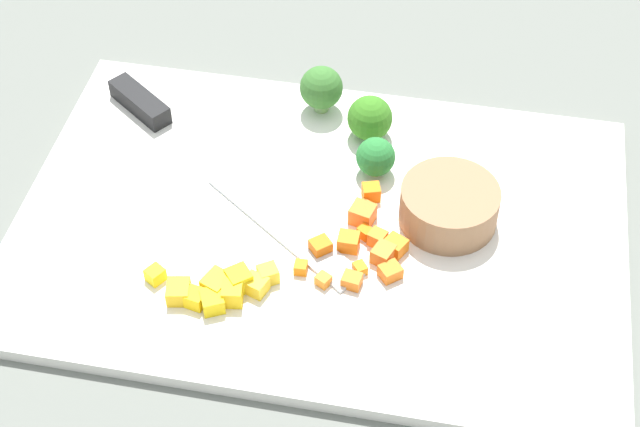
# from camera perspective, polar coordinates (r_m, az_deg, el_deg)

# --- Properties ---
(ground_plane) EXTENTS (4.00, 4.00, 0.00)m
(ground_plane) POSITION_cam_1_polar(r_m,az_deg,el_deg) (0.81, -0.00, -1.06)
(ground_plane) COLOR slate
(cutting_board) EXTENTS (0.50, 0.34, 0.01)m
(cutting_board) POSITION_cam_1_polar(r_m,az_deg,el_deg) (0.80, -0.00, -0.77)
(cutting_board) COLOR white
(cutting_board) RESTS_ON ground_plane
(prep_bowl) EXTENTS (0.08, 0.08, 0.03)m
(prep_bowl) POSITION_cam_1_polar(r_m,az_deg,el_deg) (0.79, 7.58, 0.46)
(prep_bowl) COLOR #916847
(prep_bowl) RESTS_ON cutting_board
(chef_knife) EXTENTS (0.27, 0.21, 0.02)m
(chef_knife) POSITION_cam_1_polar(r_m,az_deg,el_deg) (0.86, -7.87, 4.19)
(chef_knife) COLOR silver
(chef_knife) RESTS_ON cutting_board
(carrot_dice_0) EXTENTS (0.02, 0.02, 0.01)m
(carrot_dice_0) POSITION_cam_1_polar(r_m,az_deg,el_deg) (0.81, 3.02, 1.25)
(carrot_dice_0) COLOR orange
(carrot_dice_0) RESTS_ON cutting_board
(carrot_dice_1) EXTENTS (0.01, 0.01, 0.01)m
(carrot_dice_1) POSITION_cam_1_polar(r_m,az_deg,el_deg) (0.76, -1.14, -3.19)
(carrot_dice_1) COLOR orange
(carrot_dice_1) RESTS_ON cutting_board
(carrot_dice_2) EXTENTS (0.02, 0.02, 0.01)m
(carrot_dice_2) POSITION_cam_1_polar(r_m,az_deg,el_deg) (0.76, 4.15, -3.43)
(carrot_dice_2) COLOR orange
(carrot_dice_2) RESTS_ON cutting_board
(carrot_dice_3) EXTENTS (0.02, 0.02, 0.01)m
(carrot_dice_3) POSITION_cam_1_polar(r_m,az_deg,el_deg) (0.77, 4.43, -1.91)
(carrot_dice_3) COLOR orange
(carrot_dice_3) RESTS_ON cutting_board
(carrot_dice_4) EXTENTS (0.01, 0.01, 0.01)m
(carrot_dice_4) POSITION_cam_1_polar(r_m,az_deg,el_deg) (0.76, 2.36, -3.24)
(carrot_dice_4) COLOR orange
(carrot_dice_4) RESTS_ON cutting_board
(carrot_dice_5) EXTENTS (0.02, 0.01, 0.01)m
(carrot_dice_5) POSITION_cam_1_polar(r_m,az_deg,el_deg) (0.75, 1.88, -3.95)
(carrot_dice_5) COLOR orange
(carrot_dice_5) RESTS_ON cutting_board
(carrot_dice_6) EXTENTS (0.02, 0.02, 0.01)m
(carrot_dice_6) POSITION_cam_1_polar(r_m,az_deg,el_deg) (0.77, 0.03, -1.96)
(carrot_dice_6) COLOR orange
(carrot_dice_6) RESTS_ON cutting_board
(carrot_dice_7) EXTENTS (0.02, 0.02, 0.01)m
(carrot_dice_7) POSITION_cam_1_polar(r_m,az_deg,el_deg) (0.78, 1.68, -1.66)
(carrot_dice_7) COLOR orange
(carrot_dice_7) RESTS_ON cutting_board
(carrot_dice_8) EXTENTS (0.01, 0.01, 0.01)m
(carrot_dice_8) POSITION_cam_1_polar(r_m,az_deg,el_deg) (0.75, 0.19, -3.92)
(carrot_dice_8) COLOR orange
(carrot_dice_8) RESTS_ON cutting_board
(carrot_dice_9) EXTENTS (0.02, 0.02, 0.01)m
(carrot_dice_9) POSITION_cam_1_polar(r_m,az_deg,el_deg) (0.78, 3.39, -1.46)
(carrot_dice_9) COLOR orange
(carrot_dice_9) RESTS_ON cutting_board
(carrot_dice_10) EXTENTS (0.02, 0.02, 0.02)m
(carrot_dice_10) POSITION_cam_1_polar(r_m,az_deg,el_deg) (0.79, 2.51, -0.04)
(carrot_dice_10) COLOR orange
(carrot_dice_10) RESTS_ON cutting_board
(carrot_dice_11) EXTENTS (0.01, 0.01, 0.01)m
(carrot_dice_11) POSITION_cam_1_polar(r_m,az_deg,el_deg) (0.78, 2.65, -1.12)
(carrot_dice_11) COLOR orange
(carrot_dice_11) RESTS_ON cutting_board
(carrot_dice_12) EXTENTS (0.02, 0.02, 0.01)m
(carrot_dice_12) POSITION_cam_1_polar(r_m,az_deg,el_deg) (0.77, 3.73, -2.38)
(carrot_dice_12) COLOR orange
(carrot_dice_12) RESTS_ON cutting_board
(carrot_dice_13) EXTENTS (0.01, 0.01, 0.01)m
(carrot_dice_13) POSITION_cam_1_polar(r_m,az_deg,el_deg) (0.81, 2.65, 0.41)
(carrot_dice_13) COLOR orange
(carrot_dice_13) RESTS_ON cutting_board
(pepper_dice_0) EXTENTS (0.02, 0.02, 0.01)m
(pepper_dice_0) POSITION_cam_1_polar(r_m,az_deg,el_deg) (0.75, -8.30, -4.57)
(pepper_dice_0) COLOR yellow
(pepper_dice_0) RESTS_ON cutting_board
(pepper_dice_1) EXTENTS (0.02, 0.02, 0.02)m
(pepper_dice_1) POSITION_cam_1_polar(r_m,az_deg,el_deg) (0.74, -5.16, -4.70)
(pepper_dice_1) COLOR yellow
(pepper_dice_1) RESTS_ON cutting_board
(pepper_dice_2) EXTENTS (0.02, 0.02, 0.02)m
(pepper_dice_2) POSITION_cam_1_polar(r_m,az_deg,el_deg) (0.75, -4.78, -3.90)
(pepper_dice_2) COLOR yellow
(pepper_dice_2) RESTS_ON cutting_board
(pepper_dice_3) EXTENTS (0.02, 0.02, 0.01)m
(pepper_dice_3) POSITION_cam_1_polar(r_m,az_deg,el_deg) (0.74, -6.33, -5.16)
(pepper_dice_3) COLOR yellow
(pepper_dice_3) RESTS_ON cutting_board
(pepper_dice_4) EXTENTS (0.02, 0.02, 0.01)m
(pepper_dice_4) POSITION_cam_1_polar(r_m,az_deg,el_deg) (0.75, -3.06, -3.58)
(pepper_dice_4) COLOR yellow
(pepper_dice_4) RESTS_ON cutting_board
(pepper_dice_5) EXTENTS (0.02, 0.02, 0.01)m
(pepper_dice_5) POSITION_cam_1_polar(r_m,az_deg,el_deg) (0.76, -9.64, -3.57)
(pepper_dice_5) COLOR yellow
(pepper_dice_5) RESTS_ON cutting_board
(pepper_dice_6) EXTENTS (0.02, 0.02, 0.01)m
(pepper_dice_6) POSITION_cam_1_polar(r_m,az_deg,el_deg) (0.75, -7.31, -4.96)
(pepper_dice_6) COLOR yellow
(pepper_dice_6) RESTS_ON cutting_board
(pepper_dice_7) EXTENTS (0.02, 0.02, 0.01)m
(pepper_dice_7) POSITION_cam_1_polar(r_m,az_deg,el_deg) (0.75, -3.79, -4.22)
(pepper_dice_7) COLOR yellow
(pepper_dice_7) RESTS_ON cutting_board
(pepper_dice_8) EXTENTS (0.02, 0.03, 0.02)m
(pepper_dice_8) POSITION_cam_1_polar(r_m,az_deg,el_deg) (0.75, -6.07, -4.15)
(pepper_dice_8) COLOR yellow
(pepper_dice_8) RESTS_ON cutting_board
(broccoli_floret_0) EXTENTS (0.03, 0.03, 0.04)m
(broccoli_floret_0) POSITION_cam_1_polar(r_m,az_deg,el_deg) (0.83, 3.28, 3.32)
(broccoli_floret_0) COLOR #89B258
(broccoli_floret_0) RESTS_ON cutting_board
(broccoli_floret_1) EXTENTS (0.04, 0.04, 0.04)m
(broccoli_floret_1) POSITION_cam_1_polar(r_m,az_deg,el_deg) (0.86, 2.94, 5.59)
(broccoli_floret_1) COLOR #86B75E
(broccoli_floret_1) RESTS_ON cutting_board
(broccoli_floret_2) EXTENTS (0.04, 0.04, 0.05)m
(broccoli_floret_2) POSITION_cam_1_polar(r_m,az_deg,el_deg) (0.88, 0.08, 7.36)
(broccoli_floret_2) COLOR #83AE6A
(broccoli_floret_2) RESTS_ON cutting_board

